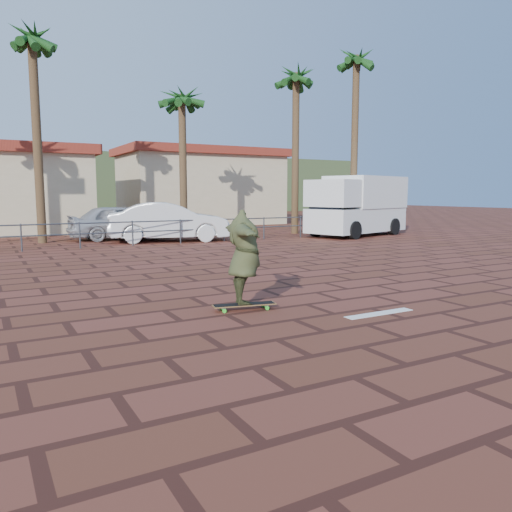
{
  "coord_description": "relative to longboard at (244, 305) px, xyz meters",
  "views": [
    {
      "loc": [
        -5.29,
        -7.55,
        2.08
      ],
      "look_at": [
        -0.37,
        1.29,
        0.8
      ],
      "focal_mm": 35.0,
      "sensor_mm": 36.0,
      "label": 1
    }
  ],
  "objects": [
    {
      "name": "skateboarder",
      "position": [
        0.0,
        0.0,
        0.86
      ],
      "size": [
        1.08,
        2.15,
        1.69
      ],
      "primitive_type": "imported",
      "rotation": [
        0.0,
        0.0,
        1.31
      ],
      "color": "#3B4123",
      "rests_on": "longboard"
    },
    {
      "name": "palm_far_right",
      "position": [
        13.23,
        12.82,
        8.42
      ],
      "size": [
        2.4,
        2.4,
        10.05
      ],
      "color": "brown",
      "rests_on": "ground"
    },
    {
      "name": "guardrail",
      "position": [
        1.23,
        11.82,
        0.59
      ],
      "size": [
        24.06,
        0.06,
        1.0
      ],
      "color": "#47494F",
      "rests_on": "ground"
    },
    {
      "name": "building_east",
      "position": [
        9.23,
        23.82,
        2.45
      ],
      "size": [
        10.6,
        6.6,
        5.0
      ],
      "color": "beige",
      "rests_on": "ground"
    },
    {
      "name": "street_sign",
      "position": [
        13.23,
        11.82,
        1.51
      ],
      "size": [
        0.47,
        0.1,
        2.29
      ],
      "rotation": [
        0.0,
        0.0,
        -0.13
      ],
      "color": "gray",
      "rests_on": "ground"
    },
    {
      "name": "paint_stripe",
      "position": [
        1.93,
        -1.38,
        -0.09
      ],
      "size": [
        1.4,
        0.22,
        0.01
      ],
      "primitive_type": "cube",
      "color": "white",
      "rests_on": "ground"
    },
    {
      "name": "palm_left",
      "position": [
        -1.77,
        14.82,
        7.86
      ],
      "size": [
        2.4,
        2.4,
        9.45
      ],
      "color": "brown",
      "rests_on": "ground"
    },
    {
      "name": "longboard",
      "position": [
        0.0,
        0.0,
        0.0
      ],
      "size": [
        1.16,
        0.49,
        0.11
      ],
      "rotation": [
        0.0,
        0.0,
        -0.22
      ],
      "color": "olive",
      "rests_on": "ground"
    },
    {
      "name": "palm_center",
      "position": [
        4.73,
        15.32,
        6.27
      ],
      "size": [
        2.4,
        2.4,
        7.75
      ],
      "color": "brown",
      "rests_on": "ground"
    },
    {
      "name": "car_white",
      "position": [
        3.12,
        12.88,
        0.75
      ],
      "size": [
        5.39,
        2.97,
        1.68
      ],
      "primitive_type": "imported",
      "rotation": [
        0.0,
        0.0,
        1.33
      ],
      "color": "silver",
      "rests_on": "ground"
    },
    {
      "name": "palm_right",
      "position": [
        10.23,
        13.82,
        7.49
      ],
      "size": [
        2.4,
        2.4,
        9.05
      ],
      "color": "brown",
      "rests_on": "ground"
    },
    {
      "name": "car_silver",
      "position": [
        1.58,
        14.92,
        0.69
      ],
      "size": [
        4.62,
        1.87,
        1.57
      ],
      "primitive_type": "imported",
      "rotation": [
        0.0,
        0.0,
        1.57
      ],
      "color": "#A4A5AB",
      "rests_on": "ground"
    },
    {
      "name": "hill_front",
      "position": [
        1.23,
        49.82,
        2.91
      ],
      "size": [
        70.0,
        18.0,
        6.0
      ],
      "primitive_type": "cube",
      "color": "#384C28",
      "rests_on": "ground"
    },
    {
      "name": "campervan",
      "position": [
        12.27,
        11.33,
        1.43
      ],
      "size": [
        6.01,
        3.8,
        2.89
      ],
      "rotation": [
        0.0,
        0.0,
        0.28
      ],
      "color": "silver",
      "rests_on": "ground"
    },
    {
      "name": "ground",
      "position": [
        1.23,
        -0.18,
        -0.09
      ],
      "size": [
        120.0,
        120.0,
        0.0
      ],
      "primitive_type": "plane",
      "color": "brown",
      "rests_on": "ground"
    }
  ]
}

